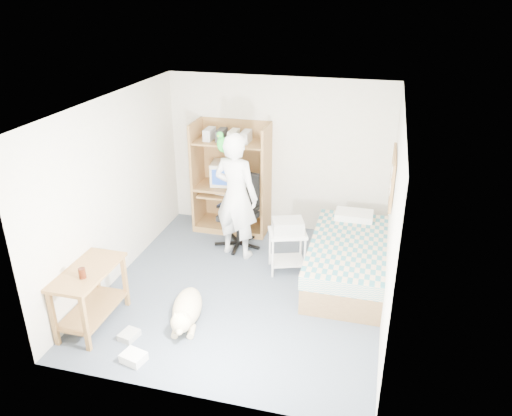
{
  "coord_description": "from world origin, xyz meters",
  "views": [
    {
      "loc": [
        1.59,
        -5.49,
        3.76
      ],
      "look_at": [
        0.07,
        0.34,
        1.05
      ],
      "focal_mm": 35.0,
      "sensor_mm": 36.0,
      "label": 1
    }
  ],
  "objects_px": {
    "computer_hutch": "(232,182)",
    "dog": "(187,309)",
    "bed": "(348,260)",
    "person": "(236,196)",
    "office_chair": "(240,220)",
    "printer_cart": "(287,245)",
    "side_desk": "(90,289)"
  },
  "relations": [
    {
      "from": "bed",
      "to": "printer_cart",
      "type": "relative_size",
      "value": 3.27
    },
    {
      "from": "bed",
      "to": "side_desk",
      "type": "relative_size",
      "value": 2.02
    },
    {
      "from": "office_chair",
      "to": "dog",
      "type": "bearing_deg",
      "value": -77.16
    },
    {
      "from": "bed",
      "to": "person",
      "type": "xyz_separation_m",
      "value": [
        -1.68,
        0.28,
        0.66
      ]
    },
    {
      "from": "side_desk",
      "to": "office_chair",
      "type": "relative_size",
      "value": 0.88
    },
    {
      "from": "computer_hutch",
      "to": "side_desk",
      "type": "height_order",
      "value": "computer_hutch"
    },
    {
      "from": "dog",
      "to": "printer_cart",
      "type": "relative_size",
      "value": 1.72
    },
    {
      "from": "bed",
      "to": "side_desk",
      "type": "bearing_deg",
      "value": -147.5
    },
    {
      "from": "computer_hutch",
      "to": "office_chair",
      "type": "xyz_separation_m",
      "value": [
        0.29,
        -0.53,
        -0.41
      ]
    },
    {
      "from": "computer_hutch",
      "to": "office_chair",
      "type": "relative_size",
      "value": 1.58
    },
    {
      "from": "person",
      "to": "computer_hutch",
      "type": "bearing_deg",
      "value": -54.53
    },
    {
      "from": "computer_hutch",
      "to": "dog",
      "type": "height_order",
      "value": "computer_hutch"
    },
    {
      "from": "side_desk",
      "to": "dog",
      "type": "height_order",
      "value": "side_desk"
    },
    {
      "from": "person",
      "to": "dog",
      "type": "distance_m",
      "value": 1.94
    },
    {
      "from": "computer_hutch",
      "to": "office_chair",
      "type": "bearing_deg",
      "value": -61.87
    },
    {
      "from": "dog",
      "to": "printer_cart",
      "type": "height_order",
      "value": "printer_cart"
    },
    {
      "from": "office_chair",
      "to": "printer_cart",
      "type": "height_order",
      "value": "office_chair"
    },
    {
      "from": "office_chair",
      "to": "computer_hutch",
      "type": "bearing_deg",
      "value": 132.85
    },
    {
      "from": "side_desk",
      "to": "dog",
      "type": "xyz_separation_m",
      "value": [
        1.07,
        0.32,
        -0.32
      ]
    },
    {
      "from": "computer_hutch",
      "to": "side_desk",
      "type": "distance_m",
      "value": 3.08
    },
    {
      "from": "bed",
      "to": "computer_hutch",
      "type": "bearing_deg",
      "value": 150.71
    },
    {
      "from": "computer_hutch",
      "to": "bed",
      "type": "distance_m",
      "value": 2.35
    },
    {
      "from": "computer_hutch",
      "to": "bed",
      "type": "relative_size",
      "value": 0.89
    },
    {
      "from": "office_chair",
      "to": "person",
      "type": "height_order",
      "value": "person"
    },
    {
      "from": "person",
      "to": "dog",
      "type": "relative_size",
      "value": 1.78
    },
    {
      "from": "computer_hutch",
      "to": "bed",
      "type": "height_order",
      "value": "computer_hutch"
    },
    {
      "from": "bed",
      "to": "dog",
      "type": "bearing_deg",
      "value": -139.96
    },
    {
      "from": "person",
      "to": "printer_cart",
      "type": "xyz_separation_m",
      "value": [
        0.83,
        -0.28,
        -0.54
      ]
    },
    {
      "from": "office_chair",
      "to": "person",
      "type": "relative_size",
      "value": 0.6
    },
    {
      "from": "printer_cart",
      "to": "side_desk",
      "type": "bearing_deg",
      "value": -157.24
    },
    {
      "from": "side_desk",
      "to": "office_chair",
      "type": "height_order",
      "value": "office_chair"
    },
    {
      "from": "side_desk",
      "to": "dog",
      "type": "relative_size",
      "value": 0.94
    }
  ]
}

